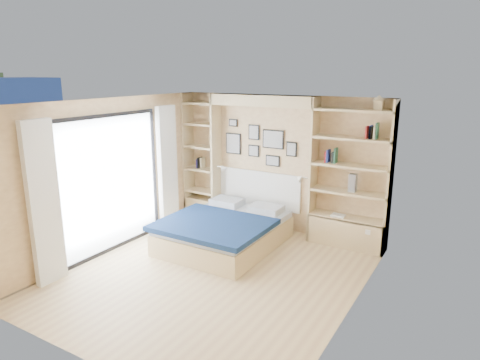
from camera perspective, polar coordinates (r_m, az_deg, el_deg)
The scene contains 8 objects.
ground at distance 6.43m, azimuth -3.61°, elevation -12.55°, with size 4.50×4.50×0.00m, color #D5B881.
room_shell at distance 7.46m, azimuth 0.34°, elevation 0.14°, with size 4.50×4.50×4.50m.
bed at distance 7.35m, azimuth -1.95°, elevation -6.63°, with size 1.74×2.27×1.07m.
photo_gallery at distance 7.99m, azimuth 2.47°, elevation 4.94°, with size 1.48×0.02×0.82m.
reading_lamps at distance 7.82m, azimuth 2.64°, elevation 0.98°, with size 1.92×0.12×0.15m.
shelf_decor at distance 7.24m, azimuth 12.72°, elevation 4.30°, with size 3.54×0.23×2.03m.
deck at distance 8.82m, azimuth -23.52°, elevation -6.16°, with size 3.20×4.00×0.05m, color #655A4B.
deck_chair at distance 8.16m, azimuth -21.76°, elevation -4.89°, with size 0.71×0.87×0.76m.
Camera 1 is at (3.25, -4.73, 2.90)m, focal length 32.00 mm.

